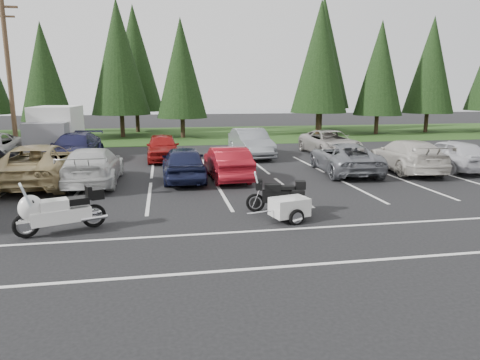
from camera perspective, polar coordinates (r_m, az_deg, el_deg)
name	(u,v)px	position (r m, az deg, el deg)	size (l,w,h in m)	color
ground	(212,201)	(15.06, -3.74, -2.84)	(120.00, 120.00, 0.00)	black
grass_strip	(182,135)	(38.71, -7.76, 6.00)	(80.00, 16.00, 0.01)	#1D3C13
lake_water	(198,116)	(69.82, -5.58, 8.54)	(70.00, 50.00, 0.02)	gray
utility_pole	(9,75)	(27.81, -28.42, 12.23)	(1.60, 0.26, 9.00)	#473321
box_truck	(54,132)	(27.84, -23.53, 5.94)	(2.40, 5.60, 2.90)	silver
stall_markings	(206,189)	(16.99, -4.50, -1.16)	(32.00, 16.00, 0.01)	silver
conifer_3	(44,72)	(37.01, -24.71, 12.97)	(3.87, 3.87, 9.02)	#332316
conifer_4	(119,57)	(37.65, -15.88, 15.47)	(4.80, 4.80, 11.17)	#332316
conifer_5	(181,68)	(36.18, -7.84, 14.53)	(4.14, 4.14, 9.63)	#332316
conifer_6	(320,57)	(39.15, 10.63, 15.81)	(4.93, 4.93, 11.48)	#332316
conifer_7	(380,68)	(41.06, 18.16, 13.98)	(4.27, 4.27, 9.94)	#332316
conifer_8	(431,65)	(44.57, 24.12, 13.79)	(4.53, 4.53, 10.56)	#332316
conifer_back_b	(135,59)	(42.17, -13.88, 15.44)	(4.97, 4.97, 11.58)	#332316
conifer_back_c	(323,53)	(44.29, 10.97, 16.31)	(5.50, 5.50, 12.81)	#332316
car_near_2	(41,164)	(19.44, -25.03, 1.91)	(2.78, 6.03, 1.68)	tan
car_near_3	(93,166)	(18.72, -19.01, 1.79)	(2.13, 5.23, 1.52)	silver
car_near_4	(184,163)	(18.59, -7.53, 2.26)	(1.79, 4.46, 1.52)	#161A38
car_near_5	(227,163)	(18.75, -1.70, 2.32)	(1.52, 4.37, 1.44)	maroon
car_near_6	(344,158)	(20.78, 13.73, 2.88)	(2.35, 5.10, 1.42)	slate
car_near_7	(406,156)	(22.07, 21.31, 3.06)	(2.14, 5.27, 1.53)	beige
car_near_8	(451,154)	(23.35, 26.26, 3.07)	(1.79, 4.46, 1.52)	silver
car_far_1	(75,148)	(24.80, -21.13, 3.99)	(2.19, 5.40, 1.57)	#18193D
car_far_2	(163,147)	(24.30, -10.26, 4.33)	(1.74, 4.33, 1.47)	maroon
car_far_3	(251,143)	(25.20, 1.45, 4.96)	(1.74, 4.98, 1.64)	slate
car_far_4	(330,143)	(26.55, 11.92, 4.88)	(2.45, 5.32, 1.48)	#A59E97
touring_motorcycle	(60,206)	(12.53, -22.87, -3.27)	(2.65, 0.82, 1.47)	silver
cargo_trailer	(289,209)	(12.77, 6.59, -3.90)	(1.55, 0.87, 0.72)	silver
adventure_motorcycle	(277,192)	(13.57, 4.97, -1.60)	(2.17, 0.76, 1.32)	black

